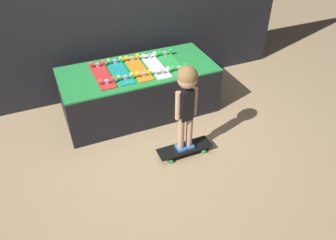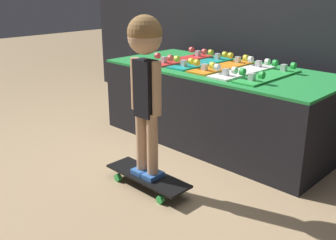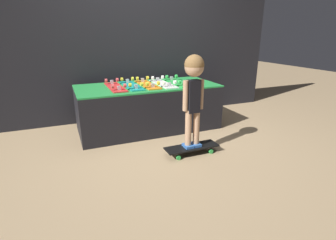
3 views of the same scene
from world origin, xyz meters
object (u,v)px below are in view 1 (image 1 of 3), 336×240
Objects in this scene: skateboard_white_on_rack at (155,65)px; skateboard_orange_on_rack at (138,68)px; child at (187,94)px; skateboard_red_on_rack at (102,75)px; skateboard_green_on_rack at (172,62)px; skateboard_teal_on_rack at (120,71)px; skateboard_on_floor at (184,149)px.

skateboard_orange_on_rack is at bearing 172.37° from skateboard_white_on_rack.
skateboard_white_on_rack is 0.66× the size of child.
skateboard_green_on_rack is at bearing -2.11° from skateboard_red_on_rack.
skateboard_red_on_rack is at bearing -178.17° from skateboard_teal_on_rack.
skateboard_red_on_rack is 1.00× the size of skateboard_orange_on_rack.
child is at bearing 0.00° from skateboard_on_floor.
child is at bearing -105.29° from skateboard_green_on_rack.
skateboard_orange_on_rack is at bearing 176.15° from skateboard_green_on_rack.
skateboard_green_on_rack is (0.92, -0.03, 0.00)m from skateboard_red_on_rack.
skateboard_teal_on_rack is 0.66× the size of child.
skateboard_white_on_rack is (0.69, -0.03, 0.00)m from skateboard_red_on_rack.
child reaches higher than skateboard_green_on_rack.
skateboard_teal_on_rack is 0.69m from skateboard_green_on_rack.
skateboard_teal_on_rack is 1.26m from skateboard_on_floor.
skateboard_white_on_rack reaches higher than skateboard_on_floor.
skateboard_white_on_rack is 0.23m from skateboard_green_on_rack.
skateboard_white_on_rack is (0.46, -0.04, 0.00)m from skateboard_teal_on_rack.
skateboard_on_floor is at bearing -68.29° from skateboard_teal_on_rack.
skateboard_green_on_rack is at bearing -0.04° from skateboard_white_on_rack.
skateboard_white_on_rack and skateboard_green_on_rack have the same top height.
skateboard_red_on_rack is at bearing 121.91° from skateboard_on_floor.
skateboard_orange_on_rack and skateboard_white_on_rack have the same top height.
skateboard_teal_on_rack is at bearing 1.83° from skateboard_red_on_rack.
skateboard_white_on_rack is (0.23, -0.03, 0.00)m from skateboard_orange_on_rack.
skateboard_orange_on_rack is 1.20m from skateboard_on_floor.
skateboard_orange_on_rack is 1.00× the size of skateboard_white_on_rack.
skateboard_teal_on_rack and skateboard_orange_on_rack have the same top height.
skateboard_red_on_rack is 1.08× the size of skateboard_on_floor.
skateboard_green_on_rack is 0.66× the size of child.
skateboard_red_on_rack is 1.00× the size of skateboard_teal_on_rack.
skateboard_green_on_rack is at bearing -3.85° from skateboard_orange_on_rack.
skateboard_orange_on_rack and skateboard_green_on_rack have the same top height.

